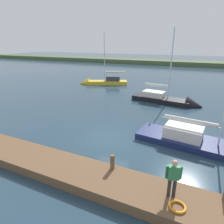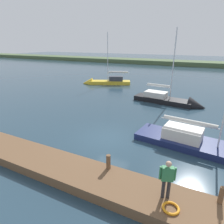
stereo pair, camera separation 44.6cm
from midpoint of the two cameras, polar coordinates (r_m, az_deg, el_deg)
ground_plane at (r=13.81m, az=-1.84°, el=-7.71°), size 200.00×200.00×0.00m
far_shoreline at (r=62.81m, az=20.01°, el=12.89°), size 180.00×8.00×2.40m
dock_pier at (r=10.49m, az=-13.17°, el=-16.56°), size 19.56×2.14×0.50m
mooring_post_far at (r=9.76m, az=-1.23°, el=-14.51°), size 0.22×0.22×0.75m
life_ring_buoy at (r=8.43m, az=17.16°, el=-25.12°), size 0.66×0.66×0.10m
sailboat_outer_mooring at (r=22.30m, az=16.21°, el=3.05°), size 7.80×2.74×8.60m
sailboat_near_dock at (r=31.72m, az=-3.60°, el=8.67°), size 7.68×4.69×8.56m
person_on_dock at (r=8.23m, az=16.06°, el=-17.70°), size 0.61×0.36×1.69m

